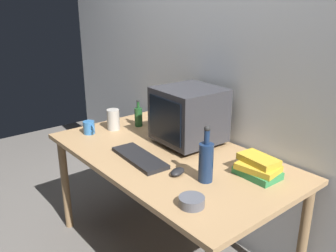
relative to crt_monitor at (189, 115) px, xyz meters
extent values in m
cube|color=silver|center=(0.05, 0.29, 0.31)|extent=(4.00, 0.08, 2.50)
cube|color=tan|center=(0.05, -0.21, -0.21)|extent=(1.59, 0.87, 0.03)
cylinder|color=olive|center=(-0.69, -0.59, -0.58)|extent=(0.06, 0.06, 0.72)
cylinder|color=olive|center=(-0.69, 0.17, -0.58)|extent=(0.06, 0.06, 0.72)
cylinder|color=olive|center=(0.78, 0.17, -0.58)|extent=(0.06, 0.06, 0.72)
cube|color=#333338|center=(0.00, 0.00, -0.18)|extent=(0.29, 0.25, 0.03)
cube|color=#333338|center=(0.00, 0.00, 0.01)|extent=(0.40, 0.40, 0.34)
cube|color=black|center=(-0.01, -0.19, 0.01)|extent=(0.31, 0.02, 0.27)
cube|color=black|center=(0.00, -0.39, -0.18)|extent=(0.43, 0.18, 0.02)
ellipsoid|color=black|center=(0.30, -0.35, -0.17)|extent=(0.08, 0.11, 0.04)
cylinder|color=navy|center=(0.44, -0.28, -0.09)|extent=(0.08, 0.08, 0.21)
cylinder|color=navy|center=(0.44, -0.28, 0.05)|extent=(0.03, 0.03, 0.07)
sphere|color=#262626|center=(0.44, -0.28, 0.09)|extent=(0.03, 0.03, 0.03)
cylinder|color=#1E4C23|center=(-0.49, -0.05, -0.12)|extent=(0.06, 0.06, 0.14)
cylinder|color=#1E4C23|center=(-0.49, -0.05, -0.03)|extent=(0.02, 0.02, 0.05)
sphere|color=#262626|center=(-0.49, -0.05, 0.00)|extent=(0.02, 0.02, 0.02)
cube|color=#33894C|center=(0.58, -0.03, -0.17)|extent=(0.23, 0.16, 0.04)
cube|color=gold|center=(0.58, -0.03, -0.14)|extent=(0.23, 0.17, 0.03)
cube|color=gold|center=(0.57, -0.02, -0.10)|extent=(0.22, 0.14, 0.04)
cylinder|color=#3370B2|center=(-0.58, -0.41, -0.15)|extent=(0.08, 0.08, 0.09)
torus|color=#3370B2|center=(-0.53, -0.41, -0.14)|extent=(0.06, 0.01, 0.06)
cylinder|color=#595B66|center=(0.57, -0.50, -0.17)|extent=(0.12, 0.12, 0.04)
cylinder|color=#B7B2A8|center=(-0.54, -0.24, -0.12)|extent=(0.09, 0.09, 0.15)
camera|label=1|loc=(1.58, -1.48, 0.69)|focal=37.92mm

